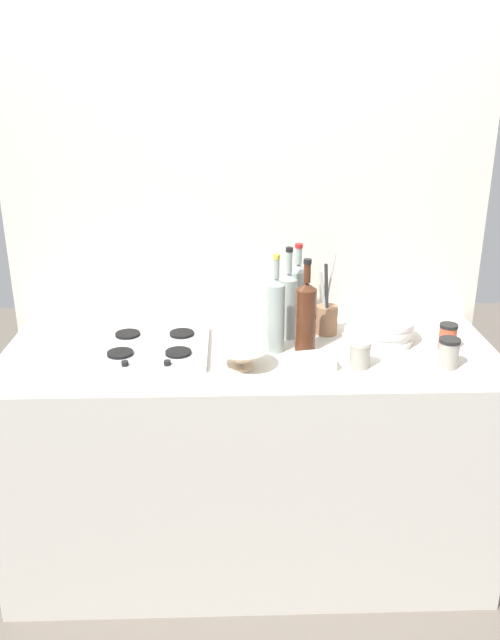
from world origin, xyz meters
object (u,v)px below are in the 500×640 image
at_px(wine_bottle_rightmost, 288,303).
at_px(mixing_bowl, 242,357).
at_px(plate_stack, 379,330).
at_px(condiment_jar_spare, 360,354).
at_px(stovetop_hob, 152,347).
at_px(condiment_jar_front, 449,353).
at_px(butter_dish, 310,362).
at_px(wine_bottle_mid_right, 298,295).
at_px(wine_bottle_leftmost, 306,315).
at_px(wine_bottle_mid_left, 276,313).
at_px(utensil_crock, 327,317).
at_px(condiment_jar_rear, 448,337).

relative_size(wine_bottle_rightmost, mixing_bowl, 1.92).
bearing_deg(plate_stack, condiment_jar_spare, -117.29).
height_order(stovetop_hob, condiment_jar_front, condiment_jar_front).
bearing_deg(mixing_bowl, butter_dish, -3.02).
bearing_deg(wine_bottle_mid_right, wine_bottle_leftmost, -87.89).
bearing_deg(wine_bottle_leftmost, wine_bottle_mid_right, 92.11).
bearing_deg(wine_bottle_leftmost, condiment_jar_spare, -41.78).
bearing_deg(plate_stack, wine_bottle_rightmost, 170.69).
xyz_separation_m(wine_bottle_mid_left, wine_bottle_mid_right, (0.10, 0.22, -0.01)).
bearing_deg(condiment_jar_front, utensil_crock, 139.79).
height_order(wine_bottle_rightmost, condiment_jar_spare, wine_bottle_rightmost).
bearing_deg(wine_bottle_mid_right, plate_stack, -26.68).
distance_m(wine_bottle_mid_right, wine_bottle_rightmost, 0.10).
height_order(stovetop_hob, utensil_crock, utensil_crock).
relative_size(mixing_bowl, condiment_jar_rear, 1.87).
bearing_deg(wine_bottle_mid_right, wine_bottle_mid_left, -114.60).
bearing_deg(butter_dish, stovetop_hob, 162.76).
bearing_deg(condiment_jar_rear, plate_stack, 160.70).
relative_size(stovetop_hob, utensil_crock, 1.28).
bearing_deg(condiment_jar_front, wine_bottle_rightmost, 151.40).
height_order(stovetop_hob, wine_bottle_mid_left, wine_bottle_mid_left).
height_order(wine_bottle_leftmost, condiment_jar_rear, wine_bottle_leftmost).
bearing_deg(wine_bottle_rightmost, condiment_jar_front, -28.60).
distance_m(wine_bottle_mid_left, wine_bottle_mid_right, 0.24).
distance_m(plate_stack, condiment_jar_spare, 0.25).
relative_size(wine_bottle_leftmost, wine_bottle_rightmost, 0.97).
bearing_deg(condiment_jar_front, stovetop_hob, 170.48).
xyz_separation_m(wine_bottle_leftmost, butter_dish, (-0.00, -0.16, -0.11)).
xyz_separation_m(wine_bottle_mid_right, condiment_jar_spare, (0.18, -0.37, -0.09)).
relative_size(mixing_bowl, utensil_crock, 0.58).
xyz_separation_m(wine_bottle_mid_right, mixing_bowl, (-0.23, -0.37, -0.10)).
distance_m(wine_bottle_rightmost, condiment_jar_front, 0.61).
xyz_separation_m(mixing_bowl, condiment_jar_spare, (0.41, -0.00, 0.01)).
bearing_deg(plate_stack, condiment_jar_front, -50.94).
xyz_separation_m(wine_bottle_rightmost, mixing_bowl, (-0.18, -0.27, -0.10)).
xyz_separation_m(wine_bottle_mid_left, condiment_jar_spare, (0.28, -0.15, -0.10)).
bearing_deg(stovetop_hob, wine_bottle_mid_left, -1.69).
bearing_deg(plate_stack, mixing_bowl, -157.17).
relative_size(wine_bottle_mid_right, utensil_crock, 1.08).
xyz_separation_m(wine_bottle_mid_right, utensil_crock, (0.11, -0.06, -0.07)).
bearing_deg(wine_bottle_rightmost, mixing_bowl, -123.44).
distance_m(wine_bottle_rightmost, condiment_jar_rear, 0.59).
bearing_deg(wine_bottle_mid_right, mixing_bowl, -121.64).
height_order(wine_bottle_rightmost, mixing_bowl, wine_bottle_rightmost).
distance_m(stovetop_hob, mixing_bowl, 0.36).
height_order(stovetop_hob, wine_bottle_mid_right, wine_bottle_mid_right).
bearing_deg(stovetop_hob, condiment_jar_spare, -12.57).
distance_m(butter_dish, condiment_jar_rear, 0.54).
height_order(plate_stack, condiment_jar_front, condiment_jar_front).
distance_m(plate_stack, wine_bottle_mid_right, 0.34).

